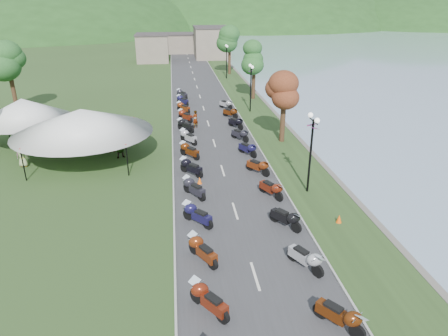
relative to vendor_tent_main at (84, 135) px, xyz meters
name	(u,v)px	position (x,y,z in m)	size (l,w,h in m)	color
road	(203,108)	(10.08, 14.56, -1.99)	(7.00, 120.00, 0.02)	#3A3A3D
hills_backdrop	(178,25)	(10.08, 174.56, -2.00)	(360.00, 120.00, 76.00)	#285621
far_building	(178,44)	(8.08, 59.56, 0.50)	(18.00, 16.00, 5.00)	gray
moto_row_left	(194,178)	(7.88, -5.61, -1.45)	(2.60, 52.91, 1.10)	#331411
moto_row_right	(258,166)	(12.49, -4.21, -1.45)	(2.60, 38.80, 1.10)	#331411
vendor_tent_main	(84,135)	(0.00, 0.00, 0.00)	(6.86, 6.86, 4.00)	white
vendor_tent_side	(26,122)	(-5.45, 4.02, 0.00)	(5.14, 5.14, 4.00)	white
tree_lakeside	(284,103)	(15.96, 2.37, 1.42)	(2.46, 2.46, 6.84)	#2F6A2C
pedestrian_a	(112,152)	(1.66, 1.49, -2.00)	(0.71, 0.52, 1.94)	slate
pedestrian_b	(106,150)	(1.09, 1.93, -2.00)	(0.75, 0.41, 1.54)	slate
pedestrian_c	(82,147)	(-1.01, 3.11, -2.00)	(1.19, 0.49, 1.85)	slate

